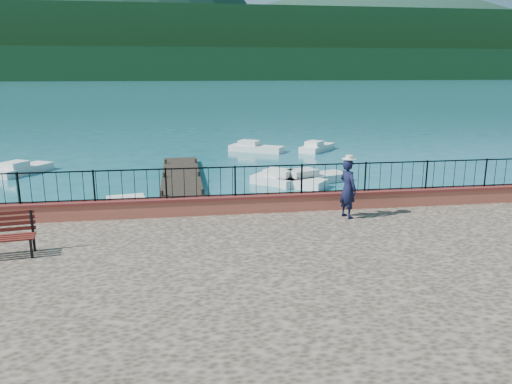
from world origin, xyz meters
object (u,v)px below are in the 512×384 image
object	(u,v)px
person	(348,189)
boat_2	(312,175)
boat_4	(256,146)
boat_3	(23,167)
boat_5	(317,145)
boat_1	(288,178)
boat_0	(142,205)

from	to	relation	value
person	boat_2	bearing A→B (deg)	-29.79
person	boat_4	world-z (taller)	person
boat_3	boat_5	world-z (taller)	same
boat_1	person	bearing A→B (deg)	-53.00
boat_1	boat_4	bearing A→B (deg)	128.29
boat_2	boat_3	xyz separation A→B (m)	(-15.66, 4.94, 0.00)
boat_1	boat_4	xyz separation A→B (m)	(0.07, 11.09, 0.00)
boat_2	boat_3	size ratio (longest dim) A/B	1.20
boat_4	boat_1	bearing A→B (deg)	-59.66
boat_1	boat_2	distance (m)	1.39
boat_0	boat_2	bearing A→B (deg)	18.64
person	boat_2	xyz separation A→B (m)	(1.62, 10.15, -1.74)
boat_0	boat_2	world-z (taller)	same
boat_5	boat_1	bearing A→B (deg)	-162.16
boat_2	boat_4	distance (m)	10.80
person	boat_0	xyz separation A→B (m)	(-6.77, 5.57, -1.74)
boat_5	boat_4	bearing A→B (deg)	126.57
boat_4	boat_5	world-z (taller)	same
boat_1	boat_3	size ratio (longest dim) A/B	1.13
boat_3	boat_2	bearing A→B (deg)	-76.28
person	boat_5	world-z (taller)	person
boat_1	boat_4	distance (m)	11.09
boat_3	boat_0	bearing A→B (deg)	-111.36
person	boat_3	world-z (taller)	person
boat_5	boat_3	bearing A→B (deg)	146.85
person	boat_3	distance (m)	20.69
boat_2	boat_3	distance (m)	16.42
person	boat_5	size ratio (longest dim) A/B	0.54
boat_2	boat_4	world-z (taller)	same
boat_3	boat_5	xyz separation A→B (m)	(18.86, 5.46, 0.00)
person	boat_4	size ratio (longest dim) A/B	0.48
boat_3	boat_4	distance (m)	15.51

